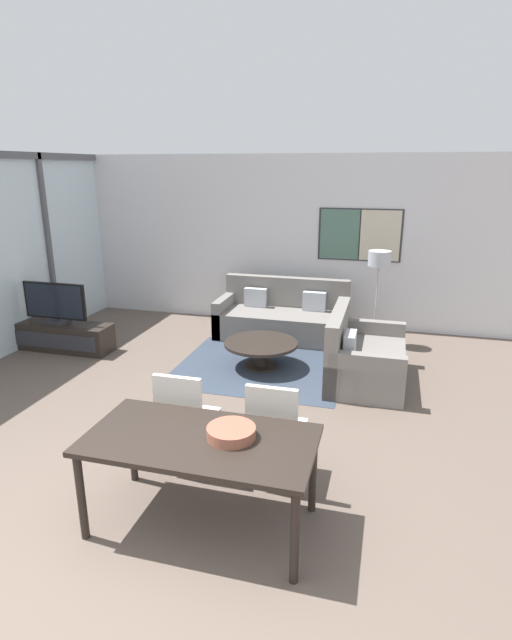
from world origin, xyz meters
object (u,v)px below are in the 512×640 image
(coffee_table, at_px, (261,348))
(fruit_bowl, at_px, (231,432))
(television, at_px, (55,304))
(floor_lamp, at_px, (379,266))
(sofa_main, at_px, (283,318))
(tv_console, at_px, (59,336))
(dining_chair_left, at_px, (184,415))
(dining_chair_centre, at_px, (275,427))
(sofa_side, at_px, (360,359))
(dining_table, at_px, (200,447))

(coffee_table, xyz_separation_m, fruit_bowl, (0.58, -3.05, 0.51))
(television, relative_size, floor_lamp, 0.69)
(floor_lamp, bearing_deg, sofa_main, 179.68)
(sofa_main, distance_m, fruit_bowl, 4.48)
(tv_console, height_order, coffee_table, tv_console)
(tv_console, xyz_separation_m, dining_chair_left, (3.01, -2.36, 0.33))
(television, distance_m, dining_chair_centre, 4.49)
(fruit_bowl, bearing_deg, floor_lamp, 79.08)
(television, relative_size, dining_chair_centre, 1.05)
(dining_chair_centre, bearing_deg, dining_chair_left, -179.84)
(sofa_side, bearing_deg, dining_chair_left, 150.36)
(coffee_table, relative_size, dining_chair_centre, 1.05)
(tv_console, bearing_deg, dining_table, -41.29)
(television, distance_m, floor_lamp, 4.75)
(floor_lamp, bearing_deg, tv_console, -161.84)
(sofa_main, relative_size, dining_chair_left, 2.14)
(coffee_table, relative_size, fruit_bowl, 2.78)
(dining_chair_centre, xyz_separation_m, floor_lamp, (0.66, 3.83, 0.66))
(sofa_main, xyz_separation_m, coffee_table, (-0.00, -1.37, -0.01))
(television, bearing_deg, sofa_side, 0.18)
(tv_console, distance_m, dining_chair_left, 3.84)
(coffee_table, height_order, dining_chair_left, dining_chair_left)
(coffee_table, height_order, fruit_bowl, fruit_bowl)
(sofa_main, distance_m, sofa_side, 1.96)
(tv_console, height_order, floor_lamp, floor_lamp)
(coffee_table, height_order, floor_lamp, floor_lamp)
(tv_console, relative_size, dining_chair_left, 1.73)
(dining_table, bearing_deg, sofa_main, 94.60)
(sofa_main, xyz_separation_m, sofa_side, (1.31, -1.46, -0.00))
(sofa_side, distance_m, fruit_bowl, 3.08)
(sofa_main, bearing_deg, tv_console, -154.18)
(sofa_side, bearing_deg, floor_lamp, -4.68)
(television, bearing_deg, tv_console, -90.00)
(dining_chair_centre, bearing_deg, sofa_side, 77.04)
(tv_console, height_order, dining_chair_centre, dining_chair_centre)
(coffee_table, distance_m, floor_lamp, 2.18)
(fruit_bowl, bearing_deg, dining_chair_left, 136.84)
(sofa_side, bearing_deg, dining_table, 162.54)
(coffee_table, bearing_deg, sofa_side, -4.13)
(dining_table, xyz_separation_m, dining_chair_left, (-0.40, 0.64, -0.13))
(tv_console, xyz_separation_m, floor_lamp, (4.48, 1.47, 0.99))
(fruit_bowl, bearing_deg, dining_table, -164.14)
(dining_chair_centre, height_order, floor_lamp, floor_lamp)
(coffee_table, distance_m, dining_chair_centre, 2.59)
(dining_table, bearing_deg, floor_lamp, 76.58)
(tv_console, relative_size, coffee_table, 1.65)
(dining_table, height_order, floor_lamp, floor_lamp)
(television, relative_size, sofa_side, 0.69)
(sofa_side, bearing_deg, fruit_bowl, 166.09)
(sofa_side, height_order, floor_lamp, floor_lamp)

